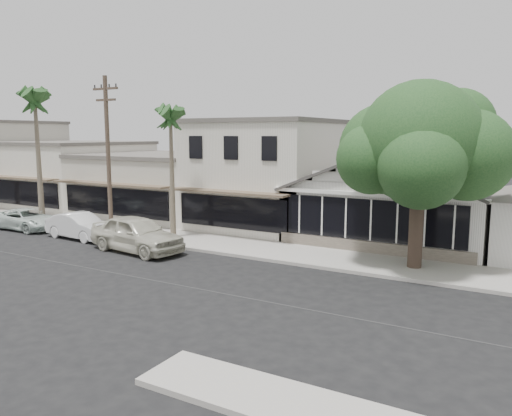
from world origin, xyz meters
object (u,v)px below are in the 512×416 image
Objects in this scene: car_0 at (137,234)px; car_2 at (27,219)px; utility_pole at (108,153)px; shade_tree at (420,147)px; car_1 at (80,226)px.

car_2 is (-10.00, 0.99, -0.27)m from car_0.
car_0 is 1.15× the size of car_2.
car_0 is at bearing -26.24° from utility_pole.
car_0 is 0.66× the size of shade_tree.
car_1 reaches higher than car_2.
car_2 is at bearing -173.47° from shade_tree.
car_0 reaches higher than car_2.
utility_pole is 4.42m from car_1.
shade_tree reaches higher than car_1.
car_0 is 14.01m from shade_tree.
utility_pole is at bearing -173.64° from shade_tree.
utility_pole reaches higher than car_0.
utility_pole is 2.04× the size of car_1.
car_0 is 5.06m from car_1.
car_2 is 0.57× the size of shade_tree.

